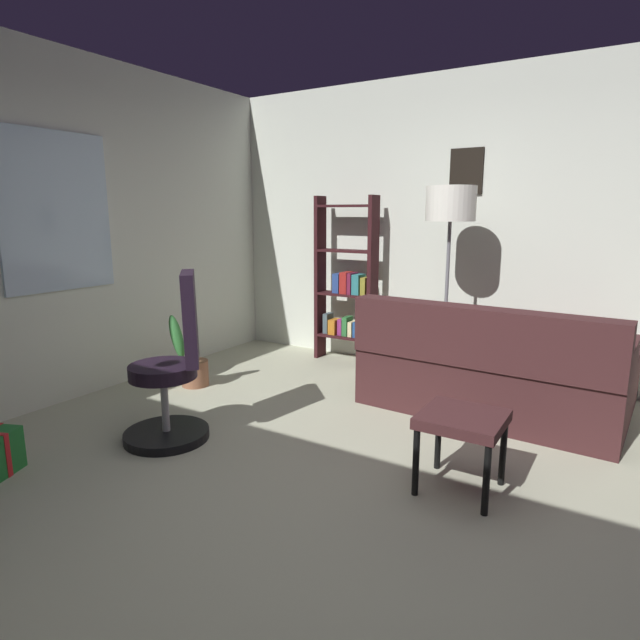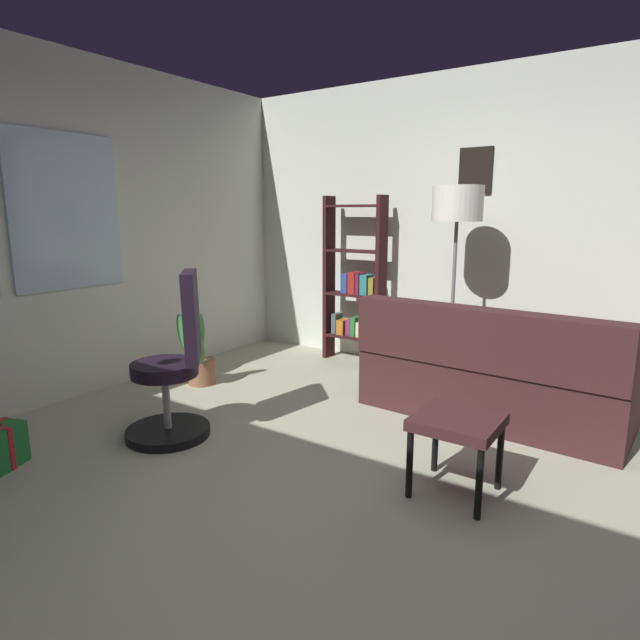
{
  "view_description": "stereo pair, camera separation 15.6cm",
  "coord_description": "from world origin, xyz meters",
  "px_view_note": "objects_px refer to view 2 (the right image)",
  "views": [
    {
      "loc": [
        -2.3,
        -1.09,
        1.49
      ],
      "look_at": [
        0.6,
        0.69,
        0.8
      ],
      "focal_mm": 29.52,
      "sensor_mm": 36.0,
      "label": 1
    },
    {
      "loc": [
        -2.22,
        -1.22,
        1.49
      ],
      "look_at": [
        0.6,
        0.69,
        0.8
      ],
      "focal_mm": 29.52,
      "sensor_mm": 36.0,
      "label": 2
    }
  ],
  "objects_px": {
    "couch": "(514,374)",
    "potted_plant": "(198,356)",
    "footstool": "(457,428)",
    "bookshelf": "(355,288)",
    "floor_lamp": "(457,216)",
    "office_chair": "(175,374)"
  },
  "relations": [
    {
      "from": "footstool",
      "to": "office_chair",
      "type": "height_order",
      "value": "office_chair"
    },
    {
      "from": "footstool",
      "to": "potted_plant",
      "type": "xyz_separation_m",
      "value": [
        0.52,
        2.53,
        -0.12
      ]
    },
    {
      "from": "floor_lamp",
      "to": "office_chair",
      "type": "bearing_deg",
      "value": 148.44
    },
    {
      "from": "office_chair",
      "to": "floor_lamp",
      "type": "bearing_deg",
      "value": -31.56
    },
    {
      "from": "footstool",
      "to": "office_chair",
      "type": "distance_m",
      "value": 1.86
    },
    {
      "from": "footstool",
      "to": "office_chair",
      "type": "xyz_separation_m",
      "value": [
        -0.34,
        1.83,
        0.06
      ]
    },
    {
      "from": "footstool",
      "to": "potted_plant",
      "type": "relative_size",
      "value": 0.65
    },
    {
      "from": "couch",
      "to": "floor_lamp",
      "type": "xyz_separation_m",
      "value": [
        0.22,
        0.58,
        1.17
      ]
    },
    {
      "from": "floor_lamp",
      "to": "footstool",
      "type": "bearing_deg",
      "value": -158.29
    },
    {
      "from": "couch",
      "to": "potted_plant",
      "type": "distance_m",
      "value": 2.62
    },
    {
      "from": "footstool",
      "to": "bookshelf",
      "type": "relative_size",
      "value": 0.26
    },
    {
      "from": "potted_plant",
      "to": "couch",
      "type": "bearing_deg",
      "value": -70.8
    },
    {
      "from": "bookshelf",
      "to": "footstool",
      "type": "bearing_deg",
      "value": -137.59
    },
    {
      "from": "footstool",
      "to": "bookshelf",
      "type": "height_order",
      "value": "bookshelf"
    },
    {
      "from": "potted_plant",
      "to": "floor_lamp",
      "type": "bearing_deg",
      "value": -60.2
    },
    {
      "from": "footstool",
      "to": "floor_lamp",
      "type": "xyz_separation_m",
      "value": [
        1.6,
        0.64,
        1.09
      ]
    },
    {
      "from": "couch",
      "to": "potted_plant",
      "type": "height_order",
      "value": "couch"
    },
    {
      "from": "bookshelf",
      "to": "office_chair",
      "type": "bearing_deg",
      "value": 178.7
    },
    {
      "from": "bookshelf",
      "to": "floor_lamp",
      "type": "height_order",
      "value": "floor_lamp"
    },
    {
      "from": "footstool",
      "to": "bookshelf",
      "type": "xyz_separation_m",
      "value": [
        1.94,
        1.77,
        0.37
      ]
    },
    {
      "from": "office_chair",
      "to": "potted_plant",
      "type": "relative_size",
      "value": 1.65
    },
    {
      "from": "floor_lamp",
      "to": "potted_plant",
      "type": "bearing_deg",
      "value": 119.8
    }
  ]
}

